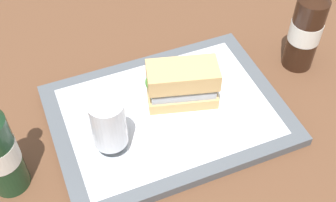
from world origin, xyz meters
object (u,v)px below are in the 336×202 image
object	(u,v)px
plate	(182,102)
second_bottle	(307,25)
sandwich	(181,84)
beer_glass	(109,126)

from	to	relation	value
plate	second_bottle	distance (m)	0.30
plate	second_bottle	bearing A→B (deg)	-173.58
sandwich	plate	bearing A→B (deg)	-180.00
sandwich	beer_glass	xyz separation A→B (m)	(0.15, 0.05, 0.01)
sandwich	second_bottle	xyz separation A→B (m)	(-0.29, -0.03, 0.03)
plate	second_bottle	world-z (taller)	second_bottle
plate	sandwich	size ratio (longest dim) A/B	1.34
sandwich	beer_glass	world-z (taller)	beer_glass
sandwich	second_bottle	bearing A→B (deg)	-158.66
beer_glass	second_bottle	size ratio (longest dim) A/B	0.47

